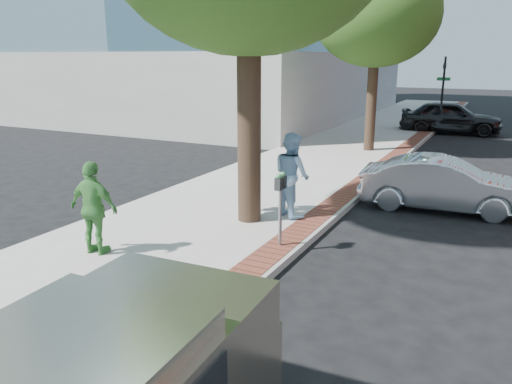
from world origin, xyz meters
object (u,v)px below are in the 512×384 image
Objects in this scene: person_officer at (292,174)px; bg_car at (451,117)px; person_green at (94,208)px; person_gray at (250,172)px; sedan_silver at (444,184)px; parking_meter at (280,194)px.

bg_car is (1.61, 16.70, -0.30)m from person_officer.
person_officer is 16.78m from bg_car.
person_green is (-2.33, -3.86, -0.09)m from person_officer.
person_green is at bearing 95.66° from person_officer.
sedan_silver is at bearing 89.83° from person_gray.
person_green is 20.93m from bg_car.
person_officer is 3.99m from sedan_silver.
person_green is 0.44× the size of sedan_silver.
parking_meter is 0.30× the size of bg_car.
person_officer reaches higher than parking_meter.
sedan_silver is 14.24m from bg_car.
person_gray is 0.97m from person_officer.
person_green reaches higher than parking_meter.
bg_car is (2.53, 17.03, -0.32)m from person_gray.
person_officer is at bearing 125.06° from sedan_silver.
bg_car reaches higher than sedan_silver.
person_officer is at bearing -124.37° from person_green.
person_gray reaches higher than sedan_silver.
person_gray is at bearing -115.10° from person_green.
parking_meter is 0.83× the size of person_green.
bg_car is at bearing 86.85° from parking_meter.
bg_car is (3.94, 20.56, -0.21)m from person_green.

